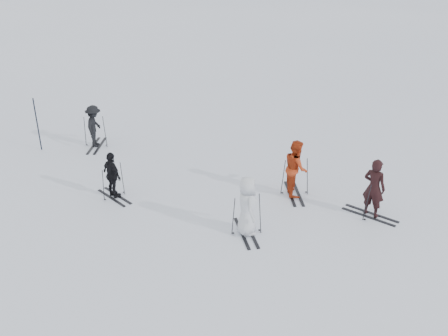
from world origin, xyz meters
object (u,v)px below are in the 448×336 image
skier_red (296,168)px  skier_grey (247,207)px  piste_marker (37,124)px  skier_uphill_left (112,176)px  skier_near_dark (374,189)px  skier_uphill_far (94,127)px

skier_red → skier_grey: (-2.66, -0.86, -0.05)m
piste_marker → skier_red: bearing=-57.6°
skier_grey → skier_uphill_left: skier_grey is taller
skier_red → skier_near_dark: bearing=-126.4°
skier_red → skier_uphill_left: size_ratio=1.21×
skier_near_dark → skier_uphill_left: bearing=30.5°
skier_uphill_left → skier_near_dark: bearing=-142.0°
skier_red → skier_uphill_left: (-4.70, 3.23, -0.15)m
skier_grey → piste_marker: (-2.65, 9.22, 0.18)m
skier_uphill_left → skier_uphill_far: bearing=-23.5°
skier_uphill_left → skier_uphill_far: (1.23, 4.18, 0.06)m
skier_near_dark → skier_grey: (-3.53, 1.44, -0.05)m
skier_red → skier_grey: 2.79m
skier_near_dark → skier_uphill_left: size_ratio=1.20×
piste_marker → skier_uphill_far: bearing=-27.3°
skier_near_dark → skier_uphill_far: 10.64m
skier_uphill_far → piste_marker: 2.08m
skier_near_dark → piste_marker: size_ratio=0.87×
skier_near_dark → skier_red: size_ratio=0.99×
skier_uphill_far → piste_marker: bearing=101.9°
skier_near_dark → skier_red: bearing=6.0°
skier_uphill_far → skier_red: bearing=-115.7°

